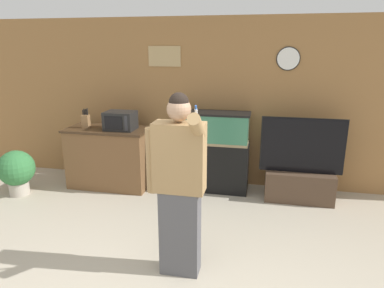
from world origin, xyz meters
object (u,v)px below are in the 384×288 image
(counter_island, at_px, (109,157))
(person_standing, at_px, (179,184))
(microwave, at_px, (120,121))
(tv_on_stand, at_px, (300,177))
(knife_block, at_px, (86,121))
(aquarium_on_stand, at_px, (213,151))
(potted_plant, at_px, (17,170))

(counter_island, distance_m, person_standing, 2.52)
(microwave, relative_size, person_standing, 0.25)
(tv_on_stand, bearing_deg, microwave, -177.97)
(knife_block, bearing_deg, aquarium_on_stand, 6.96)
(microwave, distance_m, knife_block, 0.57)
(person_standing, distance_m, potted_plant, 3.14)
(counter_island, bearing_deg, aquarium_on_stand, 7.25)
(microwave, distance_m, person_standing, 2.31)
(person_standing, height_order, potted_plant, person_standing)
(aquarium_on_stand, relative_size, person_standing, 0.69)
(aquarium_on_stand, bearing_deg, counter_island, -172.75)
(counter_island, distance_m, knife_block, 0.67)
(counter_island, bearing_deg, knife_block, -174.47)
(aquarium_on_stand, bearing_deg, person_standing, -90.34)
(person_standing, xyz_separation_m, potted_plant, (-2.82, 1.28, -0.54))
(potted_plant, bearing_deg, person_standing, -24.44)
(counter_island, height_order, potted_plant, counter_island)
(counter_island, relative_size, aquarium_on_stand, 1.05)
(counter_island, height_order, aquarium_on_stand, aquarium_on_stand)
(microwave, relative_size, aquarium_on_stand, 0.36)
(potted_plant, bearing_deg, counter_island, 26.55)
(knife_block, relative_size, person_standing, 0.17)
(aquarium_on_stand, relative_size, potted_plant, 1.79)
(tv_on_stand, xyz_separation_m, potted_plant, (-4.11, -0.67, 0.03))
(microwave, bearing_deg, counter_island, 172.89)
(knife_block, height_order, aquarium_on_stand, knife_block)
(counter_island, xyz_separation_m, person_standing, (1.61, -1.89, 0.45))
(counter_island, relative_size, knife_block, 4.16)
(microwave, height_order, knife_block, knife_block)
(tv_on_stand, bearing_deg, potted_plant, -170.74)
(microwave, height_order, potted_plant, microwave)
(counter_island, height_order, microwave, microwave)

